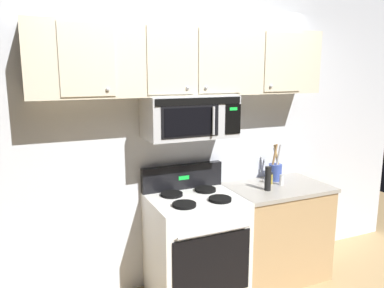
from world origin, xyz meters
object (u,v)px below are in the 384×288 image
object	(u,v)px
salt_shaker	(281,180)
spice_jar	(270,178)
utensil_crock_blue	(275,171)
pepper_mill	(268,179)
over_range_microwave	(190,117)
stove_range	(195,246)

from	to	relation	value
salt_shaker	spice_jar	bearing A→B (deg)	130.77
utensil_crock_blue	spice_jar	world-z (taller)	utensil_crock_blue
pepper_mill	spice_jar	bearing A→B (deg)	47.94
over_range_microwave	utensil_crock_blue	distance (m)	1.09
over_range_microwave	pepper_mill	size ratio (longest dim) A/B	3.50
spice_jar	pepper_mill	bearing A→B (deg)	-132.06
stove_range	salt_shaker	world-z (taller)	stove_range
utensil_crock_blue	spice_jar	bearing A→B (deg)	-145.03
pepper_mill	stove_range	bearing A→B (deg)	173.74
over_range_microwave	pepper_mill	world-z (taller)	over_range_microwave
utensil_crock_blue	pepper_mill	world-z (taller)	utensil_crock_blue
salt_shaker	pepper_mill	bearing A→B (deg)	-159.39
stove_range	over_range_microwave	distance (m)	1.11
stove_range	salt_shaker	xyz separation A→B (m)	(0.89, 0.00, 0.48)
pepper_mill	over_range_microwave	bearing A→B (deg)	164.27
spice_jar	over_range_microwave	bearing A→B (deg)	177.67
salt_shaker	over_range_microwave	bearing A→B (deg)	172.81
utensil_crock_blue	spice_jar	xyz separation A→B (m)	(-0.11, -0.08, -0.04)
over_range_microwave	stove_range	bearing A→B (deg)	-89.86
salt_shaker	spice_jar	distance (m)	0.10
pepper_mill	spice_jar	xyz separation A→B (m)	(0.14, 0.16, -0.05)
pepper_mill	utensil_crock_blue	bearing A→B (deg)	42.93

